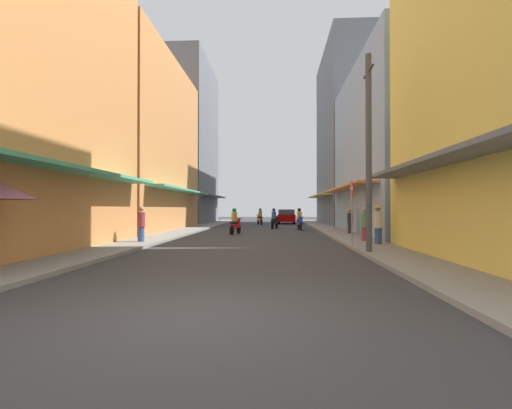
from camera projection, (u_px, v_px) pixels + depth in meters
ground_plane at (258, 234)px, 22.07m from camera, size 91.09×91.09×0.00m
sidewalk_left at (177, 233)px, 22.35m from camera, size 1.86×49.40×0.12m
sidewalk_right at (341, 234)px, 21.80m from camera, size 1.86×49.40×0.12m
building_left_mid at (134, 146)px, 25.87m from camera, size 7.05×13.79×11.87m
building_left_far at (182, 144)px, 38.72m from camera, size 7.05×10.98×16.63m
building_right_mid at (402, 150)px, 22.78m from camera, size 7.05×13.81×10.26m
building_right_far at (354, 138)px, 36.86m from camera, size 7.05×13.27×17.23m
motorbike_black at (274, 220)px, 28.19m from camera, size 0.66×1.78×1.58m
motorbike_red at (235, 223)px, 22.22m from camera, size 0.64×1.78×1.58m
motorbike_blue at (300, 220)px, 26.76m from camera, size 0.55×1.81×1.58m
motorbike_orange at (260, 217)px, 35.27m from camera, size 0.71×1.76×1.58m
parked_car at (287, 216)px, 37.79m from camera, size 1.90×4.16×1.45m
pedestrian_midway at (378, 223)px, 14.93m from camera, size 0.44×0.44×1.74m
pedestrian_foreground at (350, 219)px, 21.31m from camera, size 0.44×0.44×1.62m
pedestrian_crossing at (141, 225)px, 16.04m from camera, size 0.34×0.34×1.64m
pedestrian_far at (365, 226)px, 16.32m from camera, size 0.34×0.34×1.60m
utility_pole at (369, 152)px, 12.36m from camera, size 0.20×1.20×6.73m
street_sign_no_entry at (352, 204)px, 14.63m from camera, size 0.07×0.60×2.65m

